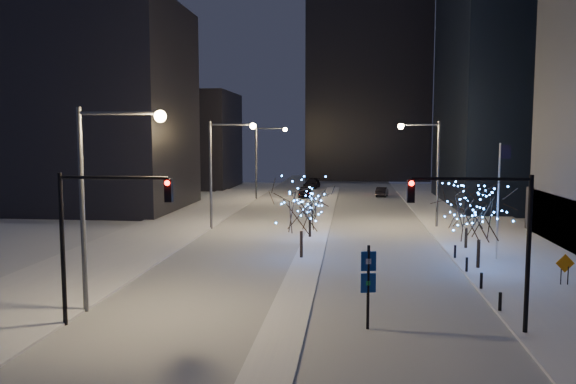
# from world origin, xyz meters

# --- Properties ---
(ground) EXTENTS (160.00, 160.00, 0.00)m
(ground) POSITION_xyz_m (0.00, 0.00, 0.00)
(ground) COLOR silver
(ground) RESTS_ON ground
(road) EXTENTS (20.00, 130.00, 0.02)m
(road) POSITION_xyz_m (0.00, 35.00, 0.01)
(road) COLOR #9DA2AB
(road) RESTS_ON ground
(median) EXTENTS (2.00, 80.00, 0.15)m
(median) POSITION_xyz_m (0.00, 30.00, 0.07)
(median) COLOR silver
(median) RESTS_ON ground
(east_sidewalk) EXTENTS (10.00, 90.00, 0.15)m
(east_sidewalk) POSITION_xyz_m (15.00, 20.00, 0.07)
(east_sidewalk) COLOR silver
(east_sidewalk) RESTS_ON ground
(west_sidewalk) EXTENTS (8.00, 90.00, 0.15)m
(west_sidewalk) POSITION_xyz_m (-14.00, 20.00, 0.07)
(west_sidewalk) COLOR silver
(west_sidewalk) RESTS_ON ground
(filler_west_near) EXTENTS (22.00, 18.00, 24.00)m
(filler_west_near) POSITION_xyz_m (-28.00, 40.00, 12.00)
(filler_west_near) COLOR black
(filler_west_near) RESTS_ON ground
(filler_west_far) EXTENTS (18.00, 16.00, 16.00)m
(filler_west_far) POSITION_xyz_m (-26.00, 70.00, 8.00)
(filler_west_far) COLOR black
(filler_west_far) RESTS_ON ground
(horizon_block) EXTENTS (24.00, 14.00, 42.00)m
(horizon_block) POSITION_xyz_m (6.00, 92.00, 21.00)
(horizon_block) COLOR black
(horizon_block) RESTS_ON ground
(street_lamp_w_near) EXTENTS (4.40, 0.56, 10.00)m
(street_lamp_w_near) POSITION_xyz_m (-8.94, 2.00, 6.50)
(street_lamp_w_near) COLOR #595E66
(street_lamp_w_near) RESTS_ON ground
(street_lamp_w_mid) EXTENTS (4.40, 0.56, 10.00)m
(street_lamp_w_mid) POSITION_xyz_m (-8.94, 27.00, 6.50)
(street_lamp_w_mid) COLOR #595E66
(street_lamp_w_mid) RESTS_ON ground
(street_lamp_w_far) EXTENTS (4.40, 0.56, 10.00)m
(street_lamp_w_far) POSITION_xyz_m (-8.94, 52.00, 6.50)
(street_lamp_w_far) COLOR #595E66
(street_lamp_w_far) RESTS_ON ground
(street_lamp_east) EXTENTS (3.90, 0.56, 10.00)m
(street_lamp_east) POSITION_xyz_m (10.08, 30.00, 6.45)
(street_lamp_east) COLOR #595E66
(street_lamp_east) RESTS_ON ground
(traffic_signal_west) EXTENTS (5.26, 0.43, 7.00)m
(traffic_signal_west) POSITION_xyz_m (-8.44, -0.00, 4.76)
(traffic_signal_west) COLOR black
(traffic_signal_west) RESTS_ON ground
(traffic_signal_east) EXTENTS (5.26, 0.43, 7.00)m
(traffic_signal_east) POSITION_xyz_m (8.94, 1.00, 4.76)
(traffic_signal_east) COLOR black
(traffic_signal_east) RESTS_ON ground
(flagpoles) EXTENTS (1.35, 2.60, 8.00)m
(flagpoles) POSITION_xyz_m (13.37, 17.25, 4.80)
(flagpoles) COLOR silver
(flagpoles) RESTS_ON east_sidewalk
(bollards) EXTENTS (0.16, 12.16, 0.90)m
(bollards) POSITION_xyz_m (10.20, 10.00, 0.60)
(bollards) COLOR black
(bollards) RESTS_ON east_sidewalk
(car_near) EXTENTS (2.15, 4.78, 1.59)m
(car_near) POSITION_xyz_m (-3.60, 55.50, 0.80)
(car_near) COLOR black
(car_near) RESTS_ON ground
(car_mid) EXTENTS (2.11, 4.29, 1.35)m
(car_mid) POSITION_xyz_m (7.38, 57.78, 0.68)
(car_mid) COLOR black
(car_mid) RESTS_ON ground
(car_far) EXTENTS (2.81, 5.64, 1.57)m
(car_far) POSITION_xyz_m (-3.58, 69.80, 0.79)
(car_far) COLOR black
(car_far) RESTS_ON ground
(holiday_tree_median_near) EXTENTS (5.47, 5.47, 5.53)m
(holiday_tree_median_near) POSITION_xyz_m (-0.50, 14.98, 3.68)
(holiday_tree_median_near) COLOR black
(holiday_tree_median_near) RESTS_ON median
(holiday_tree_median_far) EXTENTS (3.53, 3.53, 4.04)m
(holiday_tree_median_far) POSITION_xyz_m (-0.50, 23.17, 2.88)
(holiday_tree_median_far) COLOR black
(holiday_tree_median_far) RESTS_ON median
(holiday_tree_plaza_near) EXTENTS (5.53, 5.53, 5.48)m
(holiday_tree_plaza_near) POSITION_xyz_m (11.15, 13.18, 3.63)
(holiday_tree_plaza_near) COLOR black
(holiday_tree_plaza_near) RESTS_ON east_sidewalk
(holiday_tree_plaza_far) EXTENTS (4.95, 4.95, 4.84)m
(holiday_tree_plaza_far) POSITION_xyz_m (11.67, 19.75, 3.18)
(holiday_tree_plaza_far) COLOR black
(holiday_tree_plaza_far) RESTS_ON east_sidewalk
(wayfinding_sign) EXTENTS (0.68, 0.24, 3.82)m
(wayfinding_sign) POSITION_xyz_m (3.72, 1.00, 2.35)
(wayfinding_sign) COLOR black
(wayfinding_sign) RESTS_ON ground
(construction_sign) EXTENTS (1.08, 0.15, 1.78)m
(construction_sign) POSITION_xyz_m (15.13, 9.40, 1.22)
(construction_sign) COLOR black
(construction_sign) RESTS_ON east_sidewalk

